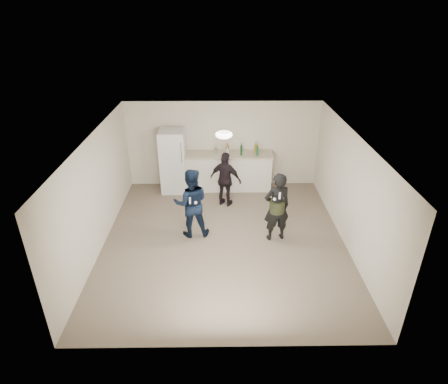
{
  "coord_description": "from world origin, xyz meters",
  "views": [
    {
      "loc": [
        -0.09,
        -7.2,
        4.96
      ],
      "look_at": [
        0.0,
        0.2,
        1.15
      ],
      "focal_mm": 30.0,
      "sensor_mm": 36.0,
      "label": 1
    }
  ],
  "objects_px": {
    "fridge": "(173,161)",
    "man": "(191,203)",
    "shaker": "(216,150)",
    "spectator": "(226,180)",
    "woman": "(277,207)",
    "counter": "(226,172)"
  },
  "relations": [
    {
      "from": "shaker",
      "to": "spectator",
      "type": "relative_size",
      "value": 0.11
    },
    {
      "from": "counter",
      "to": "man",
      "type": "xyz_separation_m",
      "value": [
        -0.82,
        -2.4,
        0.31
      ]
    },
    {
      "from": "man",
      "to": "counter",
      "type": "bearing_deg",
      "value": -114.06
    },
    {
      "from": "shaker",
      "to": "woman",
      "type": "xyz_separation_m",
      "value": [
        1.38,
        -2.65,
        -0.35
      ]
    },
    {
      "from": "fridge",
      "to": "shaker",
      "type": "distance_m",
      "value": 1.24
    },
    {
      "from": "woman",
      "to": "spectator",
      "type": "distance_m",
      "value": 1.97
    },
    {
      "from": "fridge",
      "to": "man",
      "type": "distance_m",
      "value": 2.42
    },
    {
      "from": "fridge",
      "to": "shaker",
      "type": "relative_size",
      "value": 10.59
    },
    {
      "from": "shaker",
      "to": "man",
      "type": "height_order",
      "value": "man"
    },
    {
      "from": "counter",
      "to": "spectator",
      "type": "bearing_deg",
      "value": -90.78
    },
    {
      "from": "fridge",
      "to": "woman",
      "type": "bearing_deg",
      "value": -44.37
    },
    {
      "from": "counter",
      "to": "shaker",
      "type": "distance_m",
      "value": 0.71
    },
    {
      "from": "fridge",
      "to": "man",
      "type": "xyz_separation_m",
      "value": [
        0.66,
        -2.33,
        -0.07
      ]
    },
    {
      "from": "counter",
      "to": "fridge",
      "type": "bearing_deg",
      "value": -177.29
    },
    {
      "from": "counter",
      "to": "spectator",
      "type": "height_order",
      "value": "spectator"
    },
    {
      "from": "spectator",
      "to": "woman",
      "type": "bearing_deg",
      "value": 149.93
    },
    {
      "from": "fridge",
      "to": "spectator",
      "type": "height_order",
      "value": "fridge"
    },
    {
      "from": "man",
      "to": "spectator",
      "type": "height_order",
      "value": "man"
    },
    {
      "from": "man",
      "to": "spectator",
      "type": "bearing_deg",
      "value": -124.89
    },
    {
      "from": "man",
      "to": "woman",
      "type": "height_order",
      "value": "man"
    },
    {
      "from": "shaker",
      "to": "woman",
      "type": "bearing_deg",
      "value": -62.44
    },
    {
      "from": "counter",
      "to": "woman",
      "type": "height_order",
      "value": "woman"
    }
  ]
}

